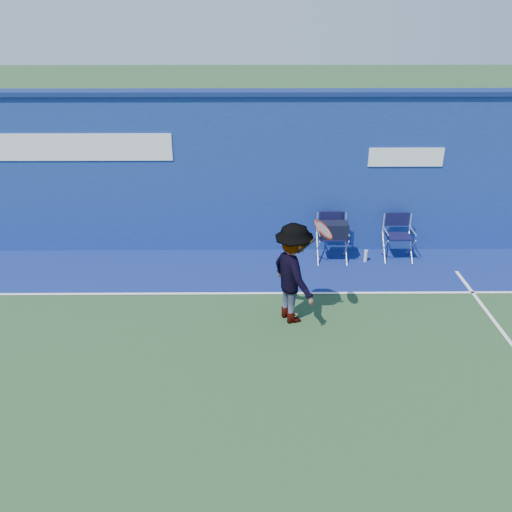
{
  "coord_description": "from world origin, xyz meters",
  "views": [
    {
      "loc": [
        0.72,
        -4.89,
        4.53
      ],
      "look_at": [
        0.78,
        2.6,
        1.0
      ],
      "focal_mm": 38.0,
      "sensor_mm": 36.0,
      "label": 1
    }
  ],
  "objects_px": {
    "water_bottle": "(366,256)",
    "tennis_player": "(294,273)",
    "directors_chair_left": "(332,242)",
    "directors_chair_right": "(397,246)"
  },
  "relations": [
    {
      "from": "water_bottle",
      "to": "tennis_player",
      "type": "relative_size",
      "value": 0.14
    },
    {
      "from": "directors_chair_left",
      "to": "water_bottle",
      "type": "bearing_deg",
      "value": -6.11
    },
    {
      "from": "tennis_player",
      "to": "directors_chair_left",
      "type": "bearing_deg",
      "value": 67.07
    },
    {
      "from": "directors_chair_left",
      "to": "directors_chair_right",
      "type": "distance_m",
      "value": 1.28
    },
    {
      "from": "directors_chair_left",
      "to": "water_bottle",
      "type": "xyz_separation_m",
      "value": [
        0.65,
        -0.07,
        -0.27
      ]
    },
    {
      "from": "water_bottle",
      "to": "directors_chair_right",
      "type": "bearing_deg",
      "value": 12.72
    },
    {
      "from": "water_bottle",
      "to": "tennis_player",
      "type": "distance_m",
      "value": 2.66
    },
    {
      "from": "directors_chair_left",
      "to": "directors_chair_right",
      "type": "relative_size",
      "value": 1.06
    },
    {
      "from": "water_bottle",
      "to": "tennis_player",
      "type": "height_order",
      "value": "tennis_player"
    },
    {
      "from": "directors_chair_right",
      "to": "water_bottle",
      "type": "distance_m",
      "value": 0.66
    }
  ]
}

